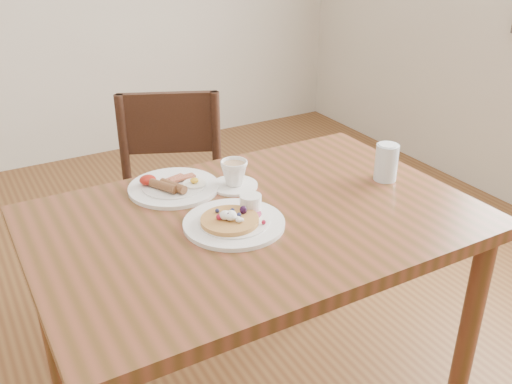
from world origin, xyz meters
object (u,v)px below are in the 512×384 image
teacup_saucer (234,175)px  dining_table (256,246)px  chair_far (172,200)px  pancake_plate (235,220)px  breakfast_plate (173,186)px  water_glass (386,162)px

teacup_saucer → dining_table: bearing=-99.7°
chair_far → pancake_plate: (-0.09, -0.69, 0.27)m
chair_far → pancake_plate: bearing=106.7°
chair_far → breakfast_plate: bearing=93.9°
chair_far → water_glass: chair_far is taller
breakfast_plate → teacup_saucer: size_ratio=1.93×
breakfast_plate → pancake_plate: bearing=-77.2°
teacup_saucer → water_glass: 0.47m
breakfast_plate → water_glass: (0.60, -0.26, 0.05)m
dining_table → water_glass: bearing=0.2°
chair_far → breakfast_plate: (-0.15, -0.41, 0.27)m
pancake_plate → breakfast_plate: size_ratio=1.00×
breakfast_plate → dining_table: bearing=-61.9°
teacup_saucer → water_glass: (0.43, -0.18, 0.02)m
teacup_saucer → breakfast_plate: bearing=156.9°
teacup_saucer → chair_far: bearing=92.3°
breakfast_plate → chair_far: bearing=70.0°
dining_table → teacup_saucer: (0.03, 0.19, 0.14)m
pancake_plate → water_glass: water_glass is taller
chair_far → teacup_saucer: (0.02, -0.49, 0.29)m
dining_table → water_glass: size_ratio=10.54×
water_glass → chair_far: bearing=123.8°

